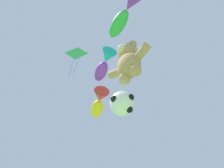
{
  "coord_description": "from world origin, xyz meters",
  "views": [
    {
      "loc": [
        5.12,
        1.3,
        1.22
      ],
      "look_at": [
        1.14,
        5.2,
        8.0
      ],
      "focal_mm": 40.0,
      "sensor_mm": 36.0,
      "label": 1
    }
  ],
  "objects_px": {
    "teddy_bear_kite": "(129,61)",
    "fish_kite_violet": "(104,64)",
    "diamond_kite": "(76,55)",
    "fish_kite_goldfin": "(99,103)",
    "fish_kite_emerald": "(125,13)",
    "soccer_ball_kite": "(122,103)"
  },
  "relations": [
    {
      "from": "soccer_ball_kite",
      "to": "diamond_kite",
      "type": "distance_m",
      "value": 5.89
    },
    {
      "from": "fish_kite_goldfin",
      "to": "diamond_kite",
      "type": "bearing_deg",
      "value": -76.0
    },
    {
      "from": "fish_kite_goldfin",
      "to": "fish_kite_emerald",
      "type": "bearing_deg",
      "value": -29.46
    },
    {
      "from": "teddy_bear_kite",
      "to": "diamond_kite",
      "type": "height_order",
      "value": "diamond_kite"
    },
    {
      "from": "soccer_ball_kite",
      "to": "fish_kite_goldfin",
      "type": "relative_size",
      "value": 0.49
    },
    {
      "from": "teddy_bear_kite",
      "to": "fish_kite_violet",
      "type": "xyz_separation_m",
      "value": [
        -1.92,
        0.27,
        2.04
      ]
    },
    {
      "from": "teddy_bear_kite",
      "to": "fish_kite_emerald",
      "type": "distance_m",
      "value": 2.55
    },
    {
      "from": "fish_kite_emerald",
      "to": "fish_kite_goldfin",
      "type": "bearing_deg",
      "value": 150.54
    },
    {
      "from": "soccer_ball_kite",
      "to": "teddy_bear_kite",
      "type": "bearing_deg",
      "value": -20.8
    },
    {
      "from": "fish_kite_emerald",
      "to": "fish_kite_violet",
      "type": "xyz_separation_m",
      "value": [
        -2.73,
        1.24,
        -0.18
      ]
    },
    {
      "from": "fish_kite_violet",
      "to": "fish_kite_emerald",
      "type": "bearing_deg",
      "value": -24.31
    },
    {
      "from": "fish_kite_emerald",
      "to": "diamond_kite",
      "type": "bearing_deg",
      "value": 177.4
    },
    {
      "from": "fish_kite_violet",
      "to": "diamond_kite",
      "type": "xyz_separation_m",
      "value": [
        -1.34,
        -1.05,
        1.28
      ]
    },
    {
      "from": "teddy_bear_kite",
      "to": "fish_kite_violet",
      "type": "relative_size",
      "value": 1.11
    },
    {
      "from": "fish_kite_violet",
      "to": "fish_kite_goldfin",
      "type": "bearing_deg",
      "value": 144.13
    },
    {
      "from": "fish_kite_emerald",
      "to": "diamond_kite",
      "type": "distance_m",
      "value": 4.23
    },
    {
      "from": "fish_kite_violet",
      "to": "diamond_kite",
      "type": "bearing_deg",
      "value": -141.94
    },
    {
      "from": "soccer_ball_kite",
      "to": "fish_kite_violet",
      "type": "relative_size",
      "value": 0.5
    },
    {
      "from": "teddy_bear_kite",
      "to": "fish_kite_emerald",
      "type": "xyz_separation_m",
      "value": [
        0.82,
        -0.96,
        2.21
      ]
    },
    {
      "from": "teddy_bear_kite",
      "to": "fish_kite_violet",
      "type": "bearing_deg",
      "value": 171.85
    },
    {
      "from": "fish_kite_goldfin",
      "to": "fish_kite_violet",
      "type": "bearing_deg",
      "value": -35.87
    },
    {
      "from": "soccer_ball_kite",
      "to": "diamond_kite",
      "type": "relative_size",
      "value": 0.38
    }
  ]
}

